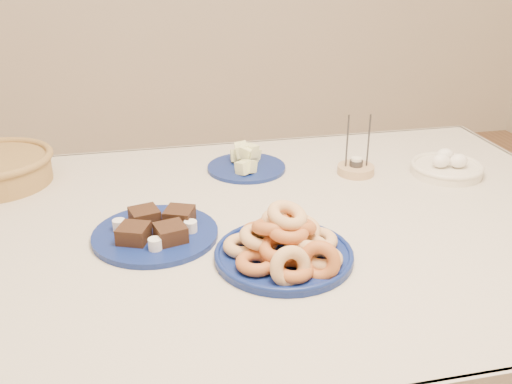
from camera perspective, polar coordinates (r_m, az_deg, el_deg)
The scene contains 6 objects.
dining_table at distance 1.34m, azimuth -0.46°, elevation -7.18°, with size 1.71×1.11×0.75m.
donut_platter at distance 1.13m, azimuth 2.95°, elevation -5.37°, with size 0.28×0.28×0.13m.
melon_plate at distance 1.58m, azimuth -0.99°, elevation 2.98°, with size 0.27×0.27×0.07m.
brownie_plate at distance 1.25m, azimuth -9.97°, elevation -3.86°, with size 0.28×0.28×0.05m.
candle_holder at distance 1.58m, azimuth 9.95°, elevation 2.35°, with size 0.11×0.11×0.17m.
egg_bowl at distance 1.63m, azimuth 18.52°, elevation 2.39°, with size 0.20×0.20×0.06m.
Camera 1 is at (-0.24, -1.12, 1.34)m, focal length 40.00 mm.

